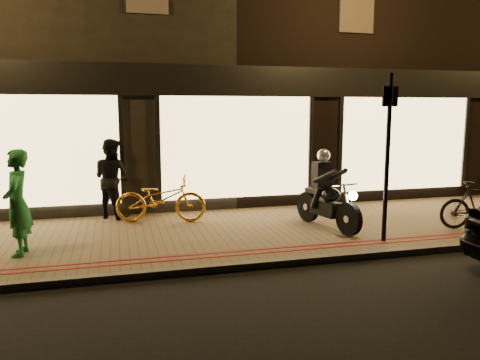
% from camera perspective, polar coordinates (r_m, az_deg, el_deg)
% --- Properties ---
extents(ground, '(90.00, 90.00, 0.00)m').
position_cam_1_polar(ground, '(7.70, 7.19, -10.37)').
color(ground, black).
rests_on(ground, ground).
extents(sidewalk, '(50.00, 4.00, 0.12)m').
position_cam_1_polar(sidewalk, '(9.48, 2.64, -6.29)').
color(sidewalk, brown).
rests_on(sidewalk, ground).
extents(kerb_stone, '(50.00, 0.14, 0.12)m').
position_cam_1_polar(kerb_stone, '(7.72, 7.06, -9.84)').
color(kerb_stone, '#59544C').
rests_on(kerb_stone, ground).
extents(red_kerb_lines, '(50.00, 0.26, 0.01)m').
position_cam_1_polar(red_kerb_lines, '(8.15, 5.74, -8.36)').
color(red_kerb_lines, maroon).
rests_on(red_kerb_lines, sidewalk).
extents(building_row, '(48.00, 10.11, 8.50)m').
position_cam_1_polar(building_row, '(16.06, -5.03, 14.81)').
color(building_row, black).
rests_on(building_row, ground).
extents(motorcycle, '(0.71, 1.92, 1.59)m').
position_cam_1_polar(motorcycle, '(9.58, 10.48, -2.13)').
color(motorcycle, black).
rests_on(motorcycle, sidewalk).
extents(sign_post, '(0.35, 0.10, 3.00)m').
position_cam_1_polar(sign_post, '(8.72, 17.57, 3.61)').
color(sign_post, black).
rests_on(sign_post, sidewalk).
extents(bicycle_gold, '(2.00, 1.06, 1.00)m').
position_cam_1_polar(bicycle_gold, '(10.05, -9.65, -2.28)').
color(bicycle_gold, orange).
rests_on(bicycle_gold, sidewalk).
extents(bicycle_dark, '(1.67, 0.79, 0.96)m').
position_cam_1_polar(bicycle_dark, '(10.50, 27.16, -2.74)').
color(bicycle_dark, black).
rests_on(bicycle_dark, sidewalk).
extents(person_green, '(0.42, 0.64, 1.74)m').
position_cam_1_polar(person_green, '(8.42, -25.51, -2.53)').
color(person_green, '#207938').
rests_on(person_green, sidewalk).
extents(person_dark, '(1.08, 1.06, 1.75)m').
position_cam_1_polar(person_dark, '(10.64, -15.39, 0.18)').
color(person_dark, black).
rests_on(person_dark, sidewalk).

